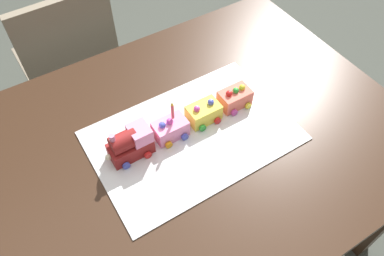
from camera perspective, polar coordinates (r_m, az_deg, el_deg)
The scene contains 9 objects.
ground_plane at distance 1.77m, azimuth -1.18°, elevation -16.40°, with size 8.00×8.00×0.00m, color #474C44.
dining_table at distance 1.21m, azimuth -1.67°, elevation -5.17°, with size 1.40×1.00×0.74m.
chair at distance 1.85m, azimuth -18.05°, elevation 9.48°, with size 0.41×0.41×0.86m.
cake_board at distance 1.14m, azimuth 0.00°, elevation -1.00°, with size 0.60×0.40×0.00m, color silver.
cake_locomotive at distance 1.07m, azimuth -9.39°, elevation -2.35°, with size 0.14×0.08×0.12m.
cake_car_tanker_bubblegum at distance 1.11m, azimuth -3.35°, elevation -0.10°, with size 0.10×0.08×0.07m.
cake_car_flatbed_lemon at distance 1.15m, azimuth 1.78°, elevation 2.35°, with size 0.10×0.08×0.07m.
cake_car_caboose_coral at distance 1.20m, azimuth 6.53°, elevation 4.62°, with size 0.10×0.08×0.07m.
birthday_candle at distance 1.06m, azimuth -3.10°, elevation 2.64°, with size 0.01×0.01×0.07m.
Camera 1 is at (-0.32, -0.58, 1.65)m, focal length 35.01 mm.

